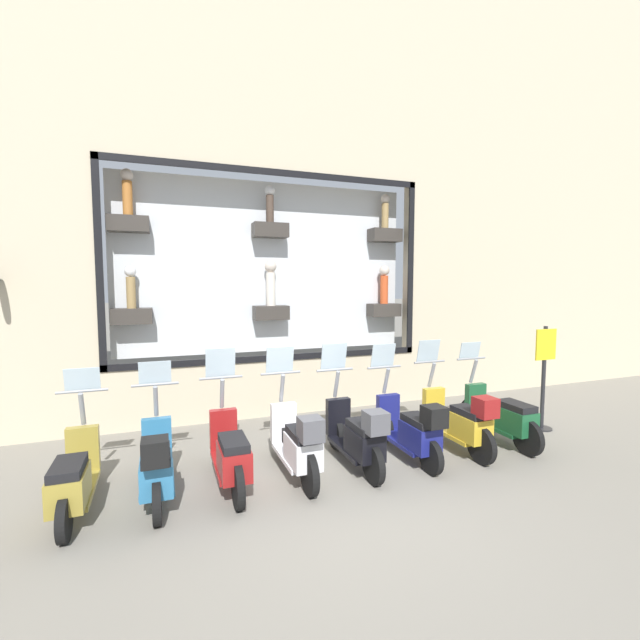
% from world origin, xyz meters
% --- Properties ---
extents(ground_plane, '(120.00, 120.00, 0.00)m').
position_xyz_m(ground_plane, '(0.00, 0.00, 0.00)').
color(ground_plane, gray).
extents(building_facade, '(1.17, 36.00, 9.90)m').
position_xyz_m(building_facade, '(3.60, 0.00, 5.06)').
color(building_facade, beige).
rests_on(building_facade, ground_plane).
extents(scooter_green_0, '(1.81, 0.61, 1.57)m').
position_xyz_m(scooter_green_0, '(0.69, -3.10, 0.44)').
color(scooter_green_0, black).
rests_on(scooter_green_0, ground_plane).
extents(scooter_yellow_1, '(1.81, 0.61, 1.65)m').
position_xyz_m(scooter_yellow_1, '(0.64, -2.22, 0.49)').
color(scooter_yellow_1, black).
rests_on(scooter_yellow_1, ground_plane).
extents(scooter_navy_2, '(1.80, 0.60, 1.63)m').
position_xyz_m(scooter_navy_2, '(0.62, -1.34, 0.47)').
color(scooter_navy_2, black).
rests_on(scooter_navy_2, ground_plane).
extents(scooter_black_3, '(1.80, 0.60, 1.68)m').
position_xyz_m(scooter_black_3, '(0.63, -0.46, 0.48)').
color(scooter_black_3, black).
rests_on(scooter_black_3, ground_plane).
extents(scooter_white_4, '(1.81, 0.60, 1.67)m').
position_xyz_m(scooter_white_4, '(0.64, 0.42, 0.49)').
color(scooter_white_4, black).
rests_on(scooter_white_4, ground_plane).
extents(scooter_red_5, '(1.81, 0.60, 1.70)m').
position_xyz_m(scooter_red_5, '(0.69, 1.30, 0.45)').
color(scooter_red_5, black).
rests_on(scooter_red_5, ground_plane).
extents(scooter_teal_6, '(1.80, 0.61, 1.56)m').
position_xyz_m(scooter_teal_6, '(0.62, 2.18, 0.47)').
color(scooter_teal_6, black).
rests_on(scooter_teal_6, ground_plane).
extents(scooter_olive_7, '(1.79, 0.61, 1.53)m').
position_xyz_m(scooter_olive_7, '(0.68, 3.06, 0.41)').
color(scooter_olive_7, black).
rests_on(scooter_olive_7, ground_plane).
extents(shop_sign_post, '(0.36, 0.45, 1.86)m').
position_xyz_m(shop_sign_post, '(0.99, -4.31, 1.02)').
color(shop_sign_post, '#232326').
rests_on(shop_sign_post, ground_plane).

